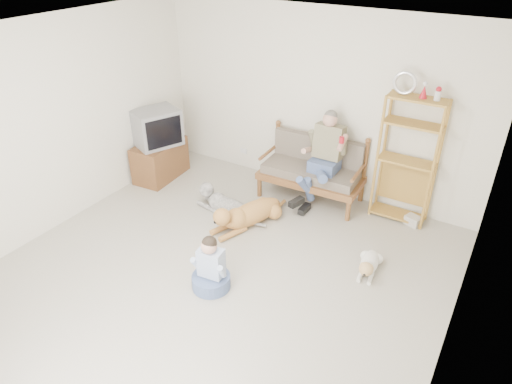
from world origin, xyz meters
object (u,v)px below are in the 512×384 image
Objects in this scene: loveseat at (313,168)px; golden_retriever at (247,214)px; etagere at (407,160)px; tv_stand at (160,160)px.

golden_retriever is at bearing -112.87° from loveseat.
loveseat reaches higher than golden_retriever.
etagere is 1.54× the size of golden_retriever.
loveseat is 0.75× the size of etagere.
loveseat is at bearing -175.04° from etagere.
loveseat is 1.35m from etagere.
tv_stand reaches higher than golden_retriever.
loveseat is 1.28m from golden_retriever.
etagere is at bearing 55.92° from golden_retriever.
etagere is at bearing 2.38° from loveseat.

